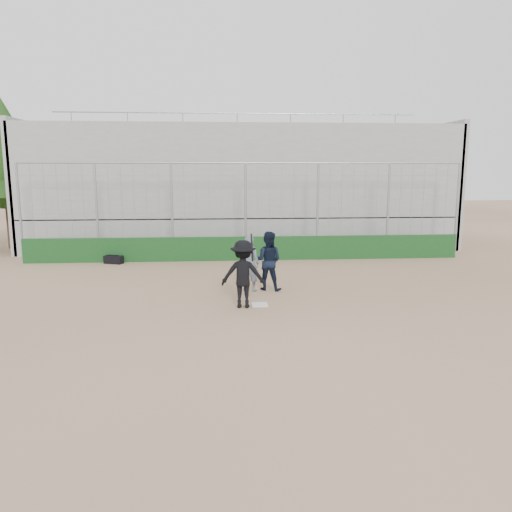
{
  "coord_description": "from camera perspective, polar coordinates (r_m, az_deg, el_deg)",
  "views": [
    {
      "loc": [
        -1.14,
        -13.49,
        3.77
      ],
      "look_at": [
        0.0,
        1.4,
        1.15
      ],
      "focal_mm": 35.0,
      "sensor_mm": 36.0,
      "label": 1
    }
  ],
  "objects": [
    {
      "name": "ground",
      "position": [
        14.05,
        0.44,
        -5.61
      ],
      "size": [
        90.0,
        90.0,
        0.0
      ],
      "primitive_type": "plane",
      "color": "#806045",
      "rests_on": "ground"
    },
    {
      "name": "equipment_bag",
      "position": [
        20.86,
        -15.96,
        -0.4
      ],
      "size": [
        0.82,
        0.57,
        0.36
      ],
      "color": "black",
      "rests_on": "ground"
    },
    {
      "name": "batter_at_plate",
      "position": [
        13.63,
        -1.47,
        -2.07
      ],
      "size": [
        1.28,
        0.85,
        2.0
      ],
      "color": "black",
      "rests_on": "ground"
    },
    {
      "name": "tree_left",
      "position": [
        26.4,
        -26.77,
        10.25
      ],
      "size": [
        4.48,
        4.48,
        7.0
      ],
      "color": "#392214",
      "rests_on": "ground"
    },
    {
      "name": "umpire",
      "position": [
        15.48,
        -0.77,
        -1.14
      ],
      "size": [
        0.75,
        0.63,
        1.58
      ],
      "primitive_type": "imported",
      "rotation": [
        0.0,
        0.0,
        2.75
      ],
      "color": "#545E6B",
      "rests_on": "ground"
    },
    {
      "name": "backstop",
      "position": [
        20.71,
        -1.19,
        2.14
      ],
      "size": [
        18.1,
        0.25,
        4.04
      ],
      "color": "#123916",
      "rests_on": "ground"
    },
    {
      "name": "catcher_crouched",
      "position": [
        15.61,
        1.38,
        -1.68
      ],
      "size": [
        1.11,
        1.01,
        1.24
      ],
      "color": "black",
      "rests_on": "ground"
    },
    {
      "name": "home_plate",
      "position": [
        14.05,
        0.44,
        -5.56
      ],
      "size": [
        0.44,
        0.44,
        0.02
      ],
      "primitive_type": "cube",
      "color": "white",
      "rests_on": "ground"
    },
    {
      "name": "bleachers",
      "position": [
        25.48,
        -1.83,
        8.04
      ],
      "size": [
        20.25,
        6.7,
        6.98
      ],
      "color": "gray",
      "rests_on": "ground"
    }
  ]
}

